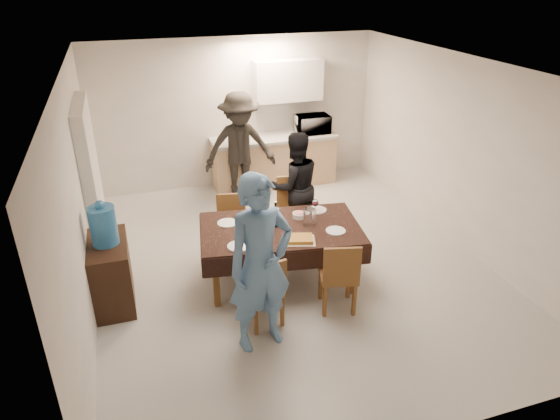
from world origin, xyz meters
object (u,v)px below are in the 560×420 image
(water_pitcher, at_px, (309,217))
(person_far, at_px, (295,186))
(microwave, at_px, (313,124))
(person_near, at_px, (261,265))
(person_kitchen, at_px, (240,148))
(console, at_px, (112,273))
(wine_bottle, at_px, (276,214))
(savoury_tart, at_px, (299,239))
(dining_table, at_px, (281,230))
(water_jug, at_px, (103,226))

(water_pitcher, bearing_deg, person_far, 79.70)
(water_pitcher, height_order, person_far, person_far)
(microwave, bearing_deg, water_pitcher, 68.11)
(person_near, xyz_separation_m, person_kitchen, (0.67, 3.62, -0.04))
(person_far, bearing_deg, person_kitchen, -76.26)
(water_pitcher, relative_size, person_kitchen, 0.12)
(console, distance_m, water_pitcher, 2.43)
(water_pitcher, bearing_deg, wine_bottle, 165.96)
(savoury_tart, bearing_deg, wine_bottle, 109.23)
(dining_table, distance_m, person_near, 1.21)
(dining_table, bearing_deg, person_far, 71.02)
(dining_table, relative_size, wine_bottle, 6.32)
(dining_table, relative_size, microwave, 3.57)
(person_near, relative_size, person_kitchen, 1.04)
(console, xyz_separation_m, water_pitcher, (2.38, -0.20, 0.46))
(water_jug, distance_m, water_pitcher, 2.40)
(wine_bottle, bearing_deg, microwave, 61.18)
(savoury_tart, height_order, person_far, person_far)
(console, bearing_deg, person_kitchen, 48.30)
(wine_bottle, height_order, person_kitchen, person_kitchen)
(person_near, distance_m, person_far, 2.38)
(person_far, bearing_deg, savoury_tart, 70.41)
(water_jug, bearing_deg, person_far, 19.17)
(microwave, relative_size, person_far, 0.37)
(console, bearing_deg, wine_bottle, -2.96)
(microwave, bearing_deg, person_far, 62.31)
(console, relative_size, wine_bottle, 2.64)
(dining_table, distance_m, water_jug, 2.06)
(person_near, bearing_deg, savoury_tart, 34.83)
(dining_table, bearing_deg, wine_bottle, 143.67)
(savoury_tart, bearing_deg, water_jug, 165.97)
(person_kitchen, bearing_deg, water_jug, -131.70)
(console, bearing_deg, savoury_tart, -14.03)
(dining_table, relative_size, console, 2.39)
(console, relative_size, savoury_tart, 2.35)
(water_pitcher, height_order, person_kitchen, person_kitchen)
(wine_bottle, distance_m, microwave, 3.39)
(wine_bottle, height_order, water_pitcher, wine_bottle)
(water_jug, xyz_separation_m, person_kitchen, (2.15, 2.41, -0.11))
(wine_bottle, distance_m, water_pitcher, 0.42)
(dining_table, height_order, water_pitcher, water_pitcher)
(water_jug, xyz_separation_m, savoury_tart, (2.13, -0.53, -0.25))
(microwave, height_order, person_far, person_far)
(water_jug, relative_size, person_far, 0.28)
(dining_table, relative_size, water_jug, 4.66)
(water_pitcher, bearing_deg, microwave, 68.11)
(dining_table, bearing_deg, console, -175.62)
(water_jug, distance_m, wine_bottle, 1.99)
(savoury_tart, distance_m, person_near, 0.95)
(water_pitcher, bearing_deg, dining_table, 171.87)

